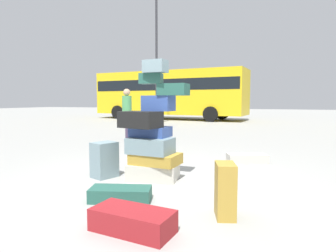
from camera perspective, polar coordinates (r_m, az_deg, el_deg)
ground_plane at (r=4.53m, az=-1.26°, el=-10.99°), size 80.00×80.00×0.00m
suitcase_tower at (r=4.58m, az=-3.04°, el=-2.12°), size 1.01×0.71×1.87m
suitcase_cream_left_side at (r=6.05m, az=15.27°, el=-6.18°), size 0.85×0.64×0.18m
suitcase_slate_foreground_far at (r=4.86m, az=-12.40°, el=-6.50°), size 0.41×0.45×0.57m
suitcase_teal_upright_blue at (r=3.76m, az=-9.31°, el=-13.08°), size 0.82×0.54×0.17m
suitcase_tan_right_side at (r=3.23m, az=11.19°, el=-12.30°), size 0.29×0.37×0.59m
suitcase_maroon_behind_tower at (r=2.93m, az=-6.98°, el=-17.96°), size 0.82×0.45×0.22m
person_tourist_with_camera at (r=9.27m, az=-8.08°, el=3.24°), size 0.30×0.31×1.62m
parked_bus at (r=19.54m, az=0.22°, el=6.76°), size 10.36×3.39×3.15m
lamp_post at (r=15.73m, az=-2.29°, el=16.95°), size 0.36×0.36×7.03m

